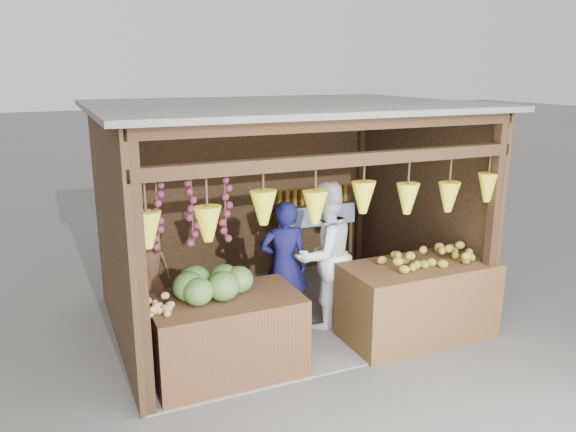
% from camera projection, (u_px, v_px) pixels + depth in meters
% --- Properties ---
extents(ground, '(80.00, 80.00, 0.00)m').
position_uv_depth(ground, '(283.00, 315.00, 7.13)').
color(ground, '#514F49').
rests_on(ground, ground).
extents(stall_structure, '(4.30, 3.30, 2.66)m').
position_uv_depth(stall_structure, '(282.00, 188.00, 6.66)').
color(stall_structure, slate).
rests_on(stall_structure, ground).
extents(back_shelf, '(1.25, 0.32, 1.32)m').
position_uv_depth(back_shelf, '(314.00, 217.00, 8.45)').
color(back_shelf, '#382314').
rests_on(back_shelf, ground).
extents(counter_left, '(1.50, 0.85, 0.83)m').
position_uv_depth(counter_left, '(226.00, 336.00, 5.67)').
color(counter_left, '#472817').
rests_on(counter_left, ground).
extents(counter_right, '(1.75, 0.85, 0.89)m').
position_uv_depth(counter_right, '(418.00, 300.00, 6.49)').
color(counter_right, '#52381B').
rests_on(counter_right, ground).
extents(stool, '(0.32, 0.32, 0.30)m').
position_uv_depth(stool, '(153.00, 320.00, 6.65)').
color(stool, black).
rests_on(stool, ground).
extents(man_standing, '(0.66, 0.53, 1.58)m').
position_uv_depth(man_standing, '(284.00, 266.00, 6.61)').
color(man_standing, '#121245').
rests_on(man_standing, ground).
extents(woman_standing, '(1.03, 0.92, 1.78)m').
position_uv_depth(woman_standing, '(323.00, 255.00, 6.67)').
color(woman_standing, white).
rests_on(woman_standing, ground).
extents(vendor_seated, '(0.49, 0.34, 0.97)m').
position_uv_depth(vendor_seated, '(150.00, 270.00, 6.49)').
color(vendor_seated, brown).
rests_on(vendor_seated, stool).
extents(melon_pile, '(1.00, 0.50, 0.32)m').
position_uv_depth(melon_pile, '(212.00, 282.00, 5.55)').
color(melon_pile, '#194713').
rests_on(melon_pile, counter_left).
extents(tanfruit_pile, '(0.34, 0.40, 0.13)m').
position_uv_depth(tanfruit_pile, '(159.00, 305.00, 5.24)').
color(tanfruit_pile, tan).
rests_on(tanfruit_pile, counter_left).
extents(mango_pile, '(1.40, 0.64, 0.22)m').
position_uv_depth(mango_pile, '(423.00, 255.00, 6.36)').
color(mango_pile, '#B16A17').
rests_on(mango_pile, counter_right).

